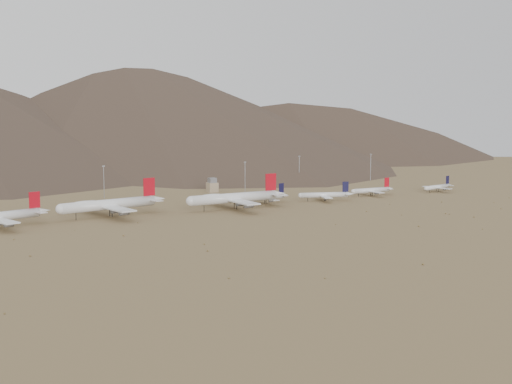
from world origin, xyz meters
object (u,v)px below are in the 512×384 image
narrowbody_a (266,197)px  widebody_east (234,198)px  narrowbody_b (326,195)px  control_tower (212,186)px  widebody_centre (109,204)px

narrowbody_a → widebody_east: bearing=-165.7°
narrowbody_b → control_tower: (-52.35, 91.05, 0.60)m
narrowbody_a → control_tower: 81.55m
widebody_centre → narrowbody_a: bearing=-7.7°
widebody_centre → narrowbody_a: (120.04, 5.30, -3.54)m
narrowbody_b → control_tower: narrowbody_b is taller
widebody_centre → narrowbody_b: bearing=-11.8°
widebody_east → narrowbody_b: bearing=1.4°
widebody_east → narrowbody_b: (80.19, 5.01, -3.43)m
widebody_centre → widebody_east: widebody_east is taller
widebody_centre → widebody_east: bearing=-16.4°
narrowbody_b → control_tower: size_ratio=3.54×
widebody_east → narrowbody_a: bearing=21.6°
widebody_east → control_tower: widebody_east is taller
control_tower → widebody_east: bearing=-106.2°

